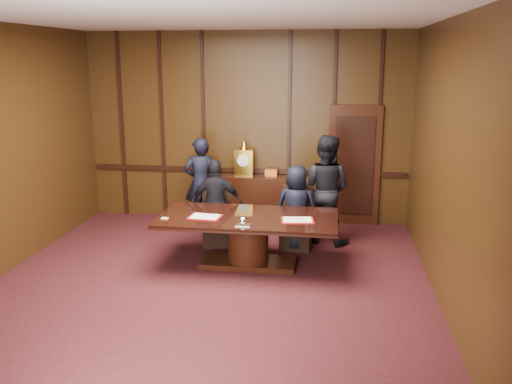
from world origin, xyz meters
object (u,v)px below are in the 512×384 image
signatory_left (216,203)px  signatory_right (296,208)px  sideboard (244,197)px  witness_right (325,189)px  conference_table (248,233)px  witness_left (201,182)px

signatory_left → signatory_right: signatory_left is taller
sideboard → witness_right: size_ratio=0.89×
conference_table → signatory_left: size_ratio=1.83×
witness_right → signatory_left: bearing=33.3°
signatory_right → witness_left: (-1.81, 1.01, 0.13)m
signatory_right → witness_right: witness_right is taller
signatory_left → sideboard: bearing=-111.6°
signatory_left → witness_right: (1.73, 0.45, 0.19)m
signatory_right → witness_left: 2.07m
sideboard → signatory_right: (1.07, -1.36, 0.21)m
sideboard → signatory_left: 1.40m
sideboard → signatory_left: bearing=-99.8°
witness_right → signatory_right: bearing=64.8°
signatory_left → conference_table: bearing=117.3°
sideboard → signatory_left: size_ratio=1.12×
signatory_left → witness_left: (-0.51, 1.01, 0.10)m
conference_table → signatory_left: 1.05m
conference_table → witness_right: size_ratio=1.45×
sideboard → witness_left: bearing=-154.5°
signatory_right → witness_right: (0.43, 0.45, 0.21)m
conference_table → witness_left: size_ratio=1.60×
signatory_left → witness_right: witness_right is taller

